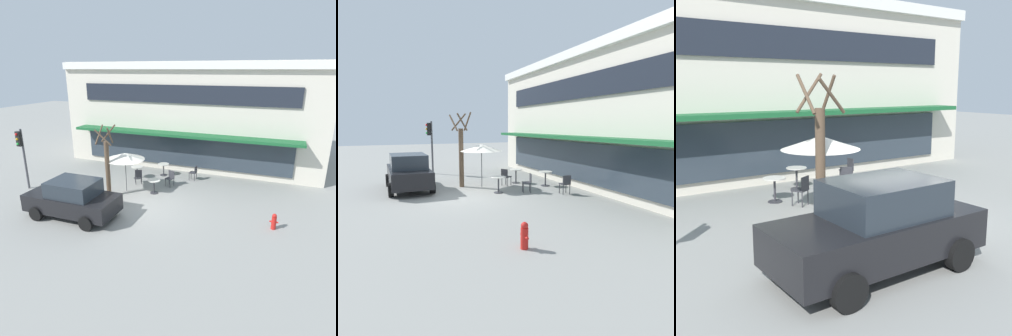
{
  "view_description": "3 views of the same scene",
  "coord_description": "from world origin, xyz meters",
  "views": [
    {
      "loc": [
        5.95,
        -11.89,
        6.43
      ],
      "look_at": [
        0.18,
        3.15,
        1.09
      ],
      "focal_mm": 32.0,
      "sensor_mm": 36.0,
      "label": 1
    },
    {
      "loc": [
        12.6,
        -3.08,
        3.1
      ],
      "look_at": [
        -0.68,
        2.51,
        1.07
      ],
      "focal_mm": 32.0,
      "sensor_mm": 36.0,
      "label": 2
    },
    {
      "loc": [
        -7.29,
        -7.77,
        3.46
      ],
      "look_at": [
        -0.39,
        2.39,
        1.09
      ],
      "focal_mm": 45.0,
      "sensor_mm": 36.0,
      "label": 3
    }
  ],
  "objects": [
    {
      "name": "ground_plane",
      "position": [
        0.0,
        0.0,
        0.0
      ],
      "size": [
        80.0,
        80.0,
        0.0
      ],
      "primitive_type": "plane",
      "color": "gray"
    },
    {
      "name": "building_facade",
      "position": [
        0.0,
        9.96,
        3.45
      ],
      "size": [
        17.16,
        9.1,
        6.89
      ],
      "color": "beige",
      "rests_on": "ground"
    },
    {
      "name": "cafe_table_near_wall",
      "position": [
        -2.06,
        3.68,
        0.52
      ],
      "size": [
        0.7,
        0.7,
        0.76
      ],
      "color": "#333338",
      "rests_on": "ground"
    },
    {
      "name": "cafe_table_streetside",
      "position": [
        -0.16,
        1.91,
        0.52
      ],
      "size": [
        0.7,
        0.7,
        0.76
      ],
      "color": "#333338",
      "rests_on": "ground"
    },
    {
      "name": "cafe_table_by_tree",
      "position": [
        -0.74,
        4.76,
        0.52
      ],
      "size": [
        0.7,
        0.7,
        0.76
      ],
      "color": "#333338",
      "rests_on": "ground"
    },
    {
      "name": "patio_umbrella_green_folded",
      "position": [
        -1.67,
        1.59,
        2.02
      ],
      "size": [
        2.1,
        2.1,
        2.2
      ],
      "color": "#4C4C51",
      "rests_on": "ground"
    },
    {
      "name": "cafe_chair_0",
      "position": [
        0.3,
        3.23,
        0.53
      ],
      "size": [
        0.51,
        0.51,
        0.89
      ],
      "color": "#333338",
      "rests_on": "ground"
    },
    {
      "name": "cafe_chair_1",
      "position": [
        -1.56,
        2.86,
        0.53
      ],
      "size": [
        0.55,
        0.55,
        0.89
      ],
      "color": "#333338",
      "rests_on": "ground"
    },
    {
      "name": "cafe_chair_2",
      "position": [
        1.3,
        4.63,
        0.53
      ],
      "size": [
        0.43,
        0.43,
        0.89
      ],
      "color": "#333338",
      "rests_on": "ground"
    },
    {
      "name": "parked_sedan",
      "position": [
        -2.5,
        -1.88,
        0.88
      ],
      "size": [
        4.23,
        2.07,
        1.76
      ],
      "color": "black",
      "rests_on": "ground"
    },
    {
      "name": "street_tree",
      "position": [
        -2.23,
        0.69,
        1.74
      ],
      "size": [
        0.99,
        1.01,
        3.79
      ],
      "color": "brown",
      "rests_on": "ground"
    }
  ]
}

